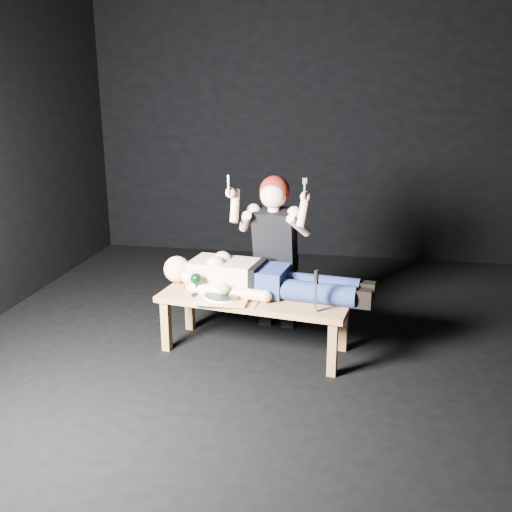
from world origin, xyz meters
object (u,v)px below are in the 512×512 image
(lying_man, at_px, (264,275))
(carving_knife, at_px, (316,291))
(kneeling_woman, at_px, (277,251))
(goblet, at_px, (196,285))
(table, at_px, (255,323))
(serving_tray, at_px, (222,299))

(lying_man, distance_m, carving_knife, 0.53)
(lying_man, xyz_separation_m, kneeling_woman, (0.04, 0.40, 0.09))
(kneeling_woman, distance_m, carving_knife, 0.82)
(kneeling_woman, xyz_separation_m, goblet, (-0.54, -0.57, -0.13))
(table, xyz_separation_m, carving_knife, (0.48, -0.25, 0.38))
(table, distance_m, goblet, 0.54)
(lying_man, relative_size, goblet, 8.29)
(serving_tray, distance_m, carving_knife, 0.72)
(lying_man, height_order, serving_tray, lying_man)
(lying_man, height_order, goblet, lying_man)
(kneeling_woman, relative_size, goblet, 7.42)
(table, bearing_deg, lying_man, 63.87)
(kneeling_woman, bearing_deg, goblet, -126.17)
(lying_man, xyz_separation_m, carving_knife, (0.42, -0.33, 0.02))
(table, relative_size, serving_tray, 3.69)
(table, height_order, serving_tray, serving_tray)
(lying_man, relative_size, serving_tray, 3.86)
(lying_man, relative_size, carving_knife, 4.90)
(table, distance_m, serving_tray, 0.35)
(kneeling_woman, height_order, goblet, kneeling_woman)
(lying_man, bearing_deg, kneeling_woman, 92.29)
(kneeling_woman, distance_m, serving_tray, 0.73)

